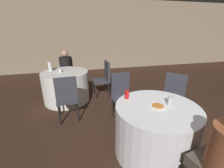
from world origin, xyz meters
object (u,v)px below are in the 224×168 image
Objects in this scene: soda_can_red at (127,94)px; soda_can_silver at (170,101)px; bottle_far at (50,66)px; pizza_plate_near at (157,106)px; chair_near_north at (122,93)px; chair_near_northeast at (173,94)px; table_near at (155,130)px; person_black_shirt at (66,70)px; person_floral_shirt at (218,162)px; table_far at (66,86)px; chair_far_east at (104,76)px; chair_far_north at (67,70)px; chair_far_south at (67,96)px.

soda_can_silver is (0.50, -0.33, 0.00)m from soda_can_red.
bottle_far reaches higher than soda_can_red.
soda_can_silver is (0.18, 0.01, 0.05)m from pizza_plate_near.
chair_near_north is 0.99m from pizza_plate_near.
chair_near_northeast reaches higher than soda_can_red.
table_near is at bearing -53.63° from bottle_far.
chair_near_north is 7.55× the size of soda_can_silver.
person_black_shirt is 3.90m from person_floral_shirt.
soda_can_silver reaches higher than table_far.
chair_far_east is at bearing 98.79° from pizza_plate_near.
chair_far_north is 7.55× the size of soda_can_red.
soda_can_red is (0.97, -1.70, 0.43)m from table_far.
bottle_far is (-1.62, 2.20, 0.48)m from table_near.
pizza_plate_near is (1.28, -2.03, 0.38)m from table_far.
chair_near_northeast is 4.10× the size of bottle_far.
chair_near_north and chair_far_east have the same top height.
chair_far_south reaches higher than table_far.
person_floral_shirt is 9.55× the size of soda_can_red.
chair_near_northeast is 0.81× the size of person_black_shirt.
soda_can_red reaches higher than pizza_plate_near.
chair_far_south is 0.79× the size of person_floral_shirt.
person_floral_shirt is (1.45, -3.63, 0.02)m from person_black_shirt.
chair_near_northeast is 1.00× the size of chair_far_east.
bottle_far is (-1.77, 3.00, 0.26)m from person_floral_shirt.
person_floral_shirt reaches higher than table_near.
chair_far_east is at bearing 3.19° from table_far.
chair_far_north is at bearing 113.44° from table_near.
chair_near_north and chair_far_south have the same top height.
chair_near_northeast is 1.12m from soda_can_red.
pizza_plate_near is at bearing 144.09° from table_near.
person_black_shirt reaches higher than soda_can_silver.
soda_can_silver is at bearing 77.26° from person_floral_shirt.
chair_near_northeast is 1.57m from person_floral_shirt.
soda_can_red is at bearing 110.77° from person_black_shirt.
bottle_far is (-1.61, 2.19, 0.11)m from pizza_plate_near.
chair_near_north is 0.69m from soda_can_red.
soda_can_red reaches higher than table_far.
person_floral_shirt reaches higher than chair_far_north.
table_near is at bearing -174.31° from chair_far_east.
person_floral_shirt is 5.18× the size of bottle_far.
person_black_shirt is at bearing 117.67° from soda_can_silver.
chair_far_north is 1.92m from chair_far_south.
chair_near_north is at bearing -10.28° from chair_far_south.
chair_far_east and chair_far_north have the same top height.
table_far is 8.96× the size of soda_can_red.
person_black_shirt is 2.68m from soda_can_red.
chair_near_northeast is at bearing 50.23° from soda_can_silver.
chair_far_east is at bearing 98.88° from table_near.
table_far is at bearing -55.31° from chair_near_north.
chair_near_northeast is at bearing 58.03° from person_floral_shirt.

